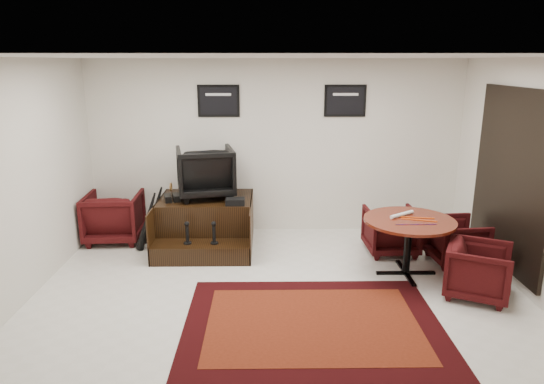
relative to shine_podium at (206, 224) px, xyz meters
The scene contains 16 objects.
ground 2.13m from the shine_podium, 59.05° to the right, with size 6.00×6.00×0.00m, color silver.
room_shell 2.67m from the shine_podium, 48.45° to the right, with size 6.02×5.02×2.81m.
area_rug 2.80m from the shine_podium, 59.19° to the right, with size 2.78×2.08×0.01m.
shine_podium is the anchor object (origin of this frame).
shine_chair 0.84m from the shine_podium, 90.00° to the left, with size 0.83×0.78×0.86m, color black.
shoes_pair 0.66m from the shine_podium, behind, with size 0.28×0.30×0.09m.
polish_kit 0.71m from the shine_podium, 31.76° to the right, with size 0.27×0.19×0.09m, color black.
umbrella_black 0.88m from the shine_podium, 165.31° to the right, with size 0.35×0.13×0.93m, color black, non-canonical shape.
umbrella_hooked 0.82m from the shine_podium, behind, with size 0.35×0.13×0.94m, color black, non-canonical shape.
armchair_side 1.49m from the shine_podium, behind, with size 0.83×0.78×0.85m, color black.
meeting_table 3.02m from the shine_podium, 21.87° to the right, with size 1.18×1.18×0.77m.
table_chair_back 2.79m from the shine_podium, ahead, with size 0.72×0.68×0.74m, color black.
table_chair_window 3.67m from the shine_podium, 11.59° to the right, with size 0.69×0.64×0.71m, color black.
table_chair_corner 3.89m from the shine_podium, 26.84° to the right, with size 0.71×0.66×0.73m, color black.
paper_roll 2.93m from the shine_podium, 19.95° to the right, with size 0.05×0.05×0.42m, color silver.
table_clutter 3.13m from the shine_podium, 22.25° to the right, with size 0.57×0.32×0.01m.
Camera 1 is at (-0.16, -5.27, 2.76)m, focal length 32.00 mm.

